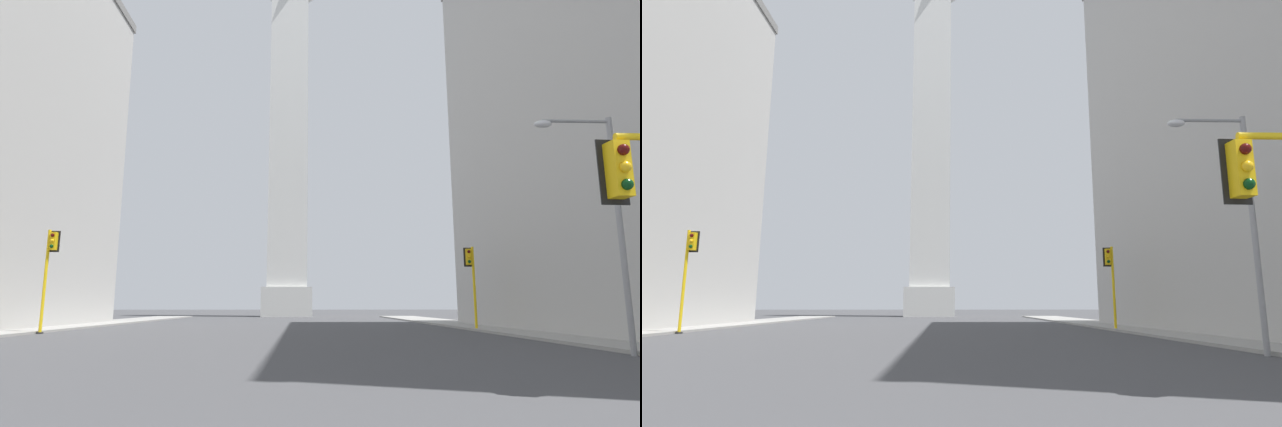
{
  "view_description": "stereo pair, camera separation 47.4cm",
  "coord_description": "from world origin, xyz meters",
  "views": [
    {
      "loc": [
        2.2,
        -2.1,
        1.67
      ],
      "look_at": [
        4.44,
        59.62,
        13.07
      ],
      "focal_mm": 28.0,
      "sensor_mm": 36.0,
      "label": 1
    },
    {
      "loc": [
        2.67,
        -2.11,
        1.67
      ],
      "look_at": [
        4.44,
        59.62,
        13.07
      ],
      "focal_mm": 28.0,
      "sensor_mm": 36.0,
      "label": 2
    }
  ],
  "objects": [
    {
      "name": "street_lamp",
      "position": [
        12.93,
        14.79,
        5.15
      ],
      "size": [
        2.87,
        0.36,
        8.42
      ],
      "color": "gray",
      "rests_on": "ground_plane"
    },
    {
      "name": "sidewalk_right",
      "position": [
        16.08,
        27.03,
        0.07
      ],
      "size": [
        5.0,
        90.09,
        0.15
      ],
      "primitive_type": "cube",
      "color": "gray",
      "rests_on": "ground_plane"
    },
    {
      "name": "traffic_light_mid_left",
      "position": [
        -13.26,
        28.96,
        4.12
      ],
      "size": [
        0.79,
        0.51,
        6.27
      ],
      "color": "yellow",
      "rests_on": "ground_plane"
    },
    {
      "name": "obelisk",
      "position": [
        0.0,
        75.08,
        28.86
      ],
      "size": [
        7.48,
        7.48,
        59.9
      ],
      "color": "silver",
      "rests_on": "ground_plane"
    },
    {
      "name": "traffic_light_mid_right",
      "position": [
        13.84,
        31.86,
        3.73
      ],
      "size": [
        0.76,
        0.52,
        5.66
      ],
      "color": "yellow",
      "rests_on": "ground_plane"
    }
  ]
}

